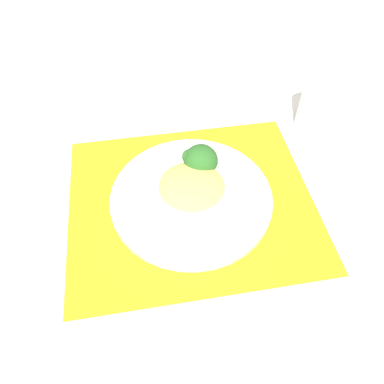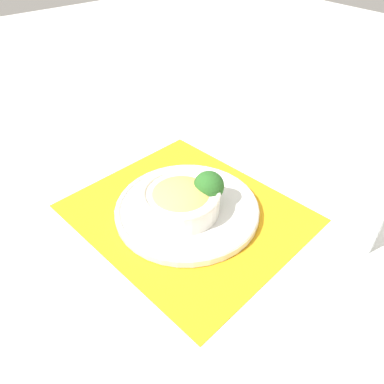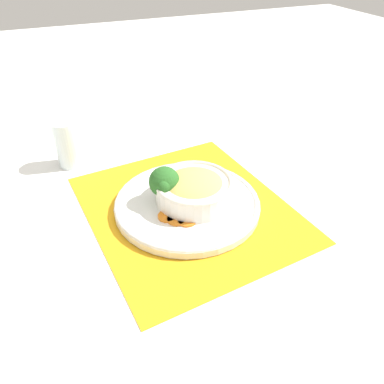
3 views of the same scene
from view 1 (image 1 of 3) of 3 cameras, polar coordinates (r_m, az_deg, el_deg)
name	(u,v)px [view 1 (image 1 of 3)]	position (r m, az deg, el deg)	size (l,w,h in m)	color
ground_plane	(191,201)	(0.76, -0.11, -1.44)	(4.00, 4.00, 0.00)	white
placemat	(191,201)	(0.76, -0.11, -1.34)	(0.53, 0.47, 0.00)	orange
plate	(191,197)	(0.75, -0.11, -0.72)	(0.32, 0.32, 0.02)	white
bowl	(191,192)	(0.71, -0.10, 0.07)	(0.17, 0.17, 0.06)	silver
broccoli_floret	(201,162)	(0.74, 1.31, 4.67)	(0.07, 0.07, 0.08)	#84AD5B
carrot_slice_near	(173,173)	(0.78, -2.91, 2.86)	(0.04, 0.04, 0.01)	orange
carrot_slice_middle	(165,179)	(0.77, -4.15, 2.01)	(0.04, 0.04, 0.01)	orange
carrot_slice_far	(159,186)	(0.76, -5.00, 0.89)	(0.04, 0.04, 0.01)	orange
water_glass	(313,108)	(0.93, 17.93, 12.09)	(0.07, 0.07, 0.12)	silver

